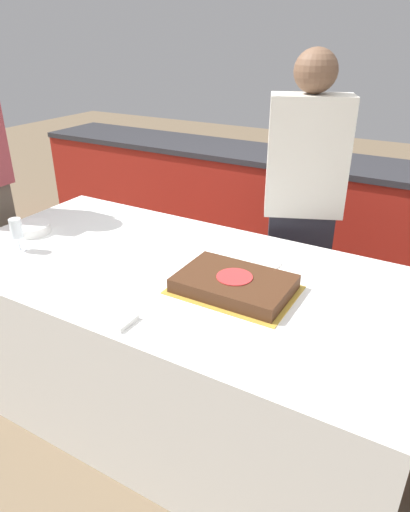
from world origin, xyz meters
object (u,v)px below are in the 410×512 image
cake (234,284)px  plate_stack (31,228)px  person_cutting_cake (302,209)px  wine_glass (16,229)px

cake → plate_stack: bearing=179.9°
plate_stack → person_cutting_cake: size_ratio=0.12×
wine_glass → person_cutting_cake: (1.07, 0.98, -0.02)m
plate_stack → cake: bearing=-0.1°
cake → plate_stack: size_ratio=2.49×
cake → wine_glass: wine_glass is taller
wine_glass → person_cutting_cake: size_ratio=0.10×
person_cutting_cake → wine_glass: bearing=19.8°
cake → wine_glass: (-1.07, -0.18, 0.08)m
plate_stack → wine_glass: wine_glass is taller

